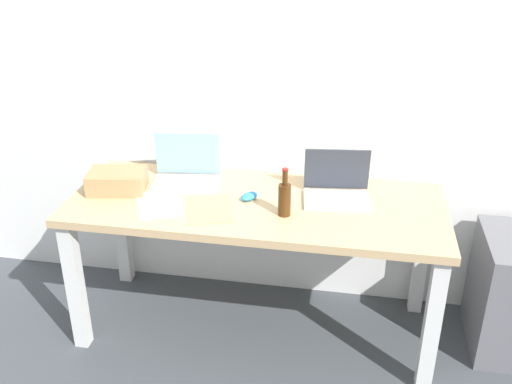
# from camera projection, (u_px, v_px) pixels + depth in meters

# --- Properties ---
(ground_plane) EXTENTS (8.00, 8.00, 0.00)m
(ground_plane) POSITION_uv_depth(u_px,v_px,m) (256.00, 325.00, 3.14)
(ground_plane) COLOR #42474C
(back_wall) EXTENTS (5.20, 0.08, 2.60)m
(back_wall) POSITION_uv_depth(u_px,v_px,m) (271.00, 68.00, 2.95)
(back_wall) COLOR white
(back_wall) RESTS_ON ground
(desk) EXTENTS (1.82, 0.72, 0.75)m
(desk) POSITION_uv_depth(u_px,v_px,m) (256.00, 219.00, 2.86)
(desk) COLOR tan
(desk) RESTS_ON ground
(laptop_left) EXTENTS (0.36, 0.27, 0.25)m
(laptop_left) POSITION_uv_depth(u_px,v_px,m) (186.00, 172.00, 2.98)
(laptop_left) COLOR silver
(laptop_left) RESTS_ON desk
(laptop_right) EXTENTS (0.34, 0.27, 0.23)m
(laptop_right) POSITION_uv_depth(u_px,v_px,m) (337.00, 189.00, 2.82)
(laptop_right) COLOR silver
(laptop_right) RESTS_ON desk
(beer_bottle) EXTENTS (0.06, 0.06, 0.23)m
(beer_bottle) POSITION_uv_depth(u_px,v_px,m) (285.00, 198.00, 2.65)
(beer_bottle) COLOR #47280F
(beer_bottle) RESTS_ON desk
(computer_mouse) EXTENTS (0.10, 0.12, 0.03)m
(computer_mouse) POSITION_uv_depth(u_px,v_px,m) (249.00, 196.00, 2.82)
(computer_mouse) COLOR #338CC6
(computer_mouse) RESTS_ON desk
(cardboard_box) EXTENTS (0.31, 0.24, 0.10)m
(cardboard_box) POSITION_uv_depth(u_px,v_px,m) (117.00, 181.00, 2.90)
(cardboard_box) COLOR tan
(cardboard_box) RESTS_ON desk
(paper_yellow_folder) EXTENTS (0.28, 0.34, 0.00)m
(paper_yellow_folder) POSITION_uv_depth(u_px,v_px,m) (210.00, 209.00, 2.74)
(paper_yellow_folder) COLOR #F4E06B
(paper_yellow_folder) RESTS_ON desk
(paper_sheet_front_left) EXTENTS (0.31, 0.36, 0.00)m
(paper_sheet_front_left) POSITION_uv_depth(u_px,v_px,m) (159.00, 204.00, 2.79)
(paper_sheet_front_left) COLOR white
(paper_sheet_front_left) RESTS_ON desk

